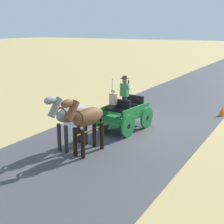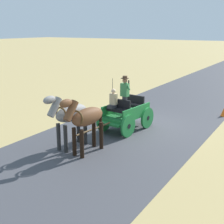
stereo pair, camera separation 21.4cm
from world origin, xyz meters
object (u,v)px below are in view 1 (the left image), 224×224
at_px(horse_off_side, 70,115).
at_px(traffic_cone, 222,111).
at_px(horse_drawn_carriage, 125,112).
at_px(horse_near_side, 86,119).

relative_size(horse_off_side, traffic_cone, 4.42).
bearing_deg(horse_off_side, horse_drawn_carriage, -103.62).
distance_m(horse_off_side, traffic_cone, 8.69).
distance_m(horse_near_side, traffic_cone, 8.43).
relative_size(horse_drawn_carriage, horse_near_side, 2.04).
relative_size(horse_drawn_carriage, horse_off_side, 2.04).
bearing_deg(horse_drawn_carriage, horse_off_side, 76.38).
bearing_deg(traffic_cone, horse_off_side, 62.21).
bearing_deg(horse_near_side, horse_drawn_carriage, -88.32).
distance_m(horse_drawn_carriage, horse_off_side, 3.10).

